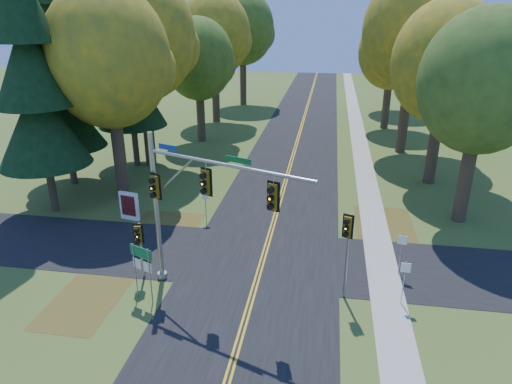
# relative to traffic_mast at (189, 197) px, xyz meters

# --- Properties ---
(ground) EXTENTS (160.00, 160.00, 0.00)m
(ground) POSITION_rel_traffic_mast_xyz_m (2.78, 1.49, -4.78)
(ground) COLOR #3F5E21
(ground) RESTS_ON ground
(road_main) EXTENTS (8.00, 160.00, 0.02)m
(road_main) POSITION_rel_traffic_mast_xyz_m (2.78, 1.49, -4.77)
(road_main) COLOR black
(road_main) RESTS_ON ground
(road_cross) EXTENTS (60.00, 6.00, 0.02)m
(road_cross) POSITION_rel_traffic_mast_xyz_m (2.78, 3.49, -4.77)
(road_cross) COLOR black
(road_cross) RESTS_ON ground
(centerline_left) EXTENTS (0.10, 160.00, 0.01)m
(centerline_left) POSITION_rel_traffic_mast_xyz_m (2.68, 1.49, -4.75)
(centerline_left) COLOR gold
(centerline_left) RESTS_ON road_main
(centerline_right) EXTENTS (0.10, 160.00, 0.01)m
(centerline_right) POSITION_rel_traffic_mast_xyz_m (2.88, 1.49, -4.75)
(centerline_right) COLOR gold
(centerline_right) RESTS_ON road_main
(sidewalk_east) EXTENTS (1.60, 160.00, 0.06)m
(sidewalk_east) POSITION_rel_traffic_mast_xyz_m (8.98, 1.49, -4.75)
(sidewalk_east) COLOR #9E998E
(sidewalk_east) RESTS_ON ground
(leaf_patch_w_near) EXTENTS (4.00, 6.00, 0.00)m
(leaf_patch_w_near) POSITION_rel_traffic_mast_xyz_m (-3.72, 5.49, -4.77)
(leaf_patch_w_near) COLOR brown
(leaf_patch_w_near) RESTS_ON ground
(leaf_patch_e) EXTENTS (3.50, 8.00, 0.00)m
(leaf_patch_e) POSITION_rel_traffic_mast_xyz_m (9.58, 7.49, -4.77)
(leaf_patch_e) COLOR brown
(leaf_patch_e) RESTS_ON ground
(leaf_patch_w_far) EXTENTS (3.00, 5.00, 0.00)m
(leaf_patch_w_far) POSITION_rel_traffic_mast_xyz_m (-4.72, -1.51, -4.77)
(leaf_patch_w_far) COLOR brown
(leaf_patch_w_far) RESTS_ON ground
(tree_w_a) EXTENTS (8.00, 8.00, 14.15)m
(tree_w_a) POSITION_rel_traffic_mast_xyz_m (-8.34, 10.88, 4.71)
(tree_w_a) COLOR #38281C
(tree_w_a) RESTS_ON ground
(tree_e_a) EXTENTS (7.20, 7.20, 12.73)m
(tree_e_a) POSITION_rel_traffic_mast_xyz_m (14.35, 10.27, 3.75)
(tree_e_a) COLOR #38281C
(tree_e_a) RESTS_ON ground
(tree_w_b) EXTENTS (8.60, 8.60, 15.38)m
(tree_w_b) POSITION_rel_traffic_mast_xyz_m (-8.94, 17.78, 5.59)
(tree_w_b) COLOR #38281C
(tree_w_b) RESTS_ON ground
(tree_e_b) EXTENTS (7.60, 7.60, 13.33)m
(tree_e_b) POSITION_rel_traffic_mast_xyz_m (13.75, 17.07, 4.12)
(tree_e_b) COLOR #38281C
(tree_e_b) RESTS_ON ground
(tree_w_c) EXTENTS (6.80, 6.80, 11.91)m
(tree_w_c) POSITION_rel_traffic_mast_xyz_m (-6.75, 25.96, 3.16)
(tree_w_c) COLOR #38281C
(tree_w_c) RESTS_ON ground
(tree_e_c) EXTENTS (8.80, 8.80, 15.79)m
(tree_e_c) POSITION_rel_traffic_mast_xyz_m (12.66, 25.18, 5.88)
(tree_e_c) COLOR #38281C
(tree_e_c) RESTS_ON ground
(tree_w_d) EXTENTS (8.20, 8.20, 14.56)m
(tree_w_d) POSITION_rel_traffic_mast_xyz_m (-7.34, 34.68, 5.00)
(tree_w_d) COLOR #38281C
(tree_w_d) RESTS_ON ground
(tree_e_d) EXTENTS (7.00, 7.00, 12.32)m
(tree_e_d) POSITION_rel_traffic_mast_xyz_m (12.05, 34.37, 3.46)
(tree_e_d) COLOR #38281C
(tree_e_d) RESTS_ON ground
(tree_w_e) EXTENTS (8.40, 8.40, 14.97)m
(tree_w_e) POSITION_rel_traffic_mast_xyz_m (-6.14, 45.58, 5.29)
(tree_w_e) COLOR #38281C
(tree_w_e) RESTS_ON ground
(tree_e_e) EXTENTS (7.80, 7.80, 13.74)m
(tree_e_e) POSITION_rel_traffic_mast_xyz_m (13.26, 45.07, 4.41)
(tree_e_e) COLOR #38281C
(tree_e_e) RESTS_ON ground
(pine_a) EXTENTS (5.60, 5.60, 19.48)m
(pine_a) POSITION_rel_traffic_mast_xyz_m (-11.72, 7.49, 4.40)
(pine_a) COLOR #38281C
(pine_a) RESTS_ON ground
(pine_b) EXTENTS (5.60, 5.60, 17.31)m
(pine_b) POSITION_rel_traffic_mast_xyz_m (-13.22, 12.49, 3.38)
(pine_b) COLOR #38281C
(pine_b) RESTS_ON ground
(pine_c) EXTENTS (5.60, 5.60, 20.56)m
(pine_c) POSITION_rel_traffic_mast_xyz_m (-10.22, 17.49, 4.91)
(pine_c) COLOR #38281C
(pine_c) RESTS_ON ground
(traffic_mast) EXTENTS (7.69, 3.16, 7.43)m
(traffic_mast) POSITION_rel_traffic_mast_xyz_m (0.00, 0.00, 0.00)
(traffic_mast) COLOR #95979D
(traffic_mast) RESTS_ON ground
(east_signal_pole) EXTENTS (0.47, 0.57, 4.29)m
(east_signal_pole) POSITION_rel_traffic_mast_xyz_m (6.92, 0.42, -1.52)
(east_signal_pole) COLOR gray
(east_signal_pole) RESTS_ON ground
(ped_signal_pole) EXTENTS (0.48, 0.56, 3.04)m
(ped_signal_pole) POSITION_rel_traffic_mast_xyz_m (-2.77, 0.53, -2.52)
(ped_signal_pole) COLOR gray
(ped_signal_pole) RESTS_ON ground
(route_sign_cluster) EXTENTS (1.20, 0.54, 2.77)m
(route_sign_cluster) POSITION_rel_traffic_mast_xyz_m (-2.01, -1.07, -2.83)
(route_sign_cluster) COLOR gray
(route_sign_cluster) RESTS_ON ground
(info_kiosk) EXTENTS (1.34, 0.47, 1.84)m
(info_kiosk) POSITION_rel_traffic_mast_xyz_m (-6.25, 6.99, -3.86)
(info_kiosk) COLOR white
(info_kiosk) RESTS_ON ground
(reg_sign_e_north) EXTENTS (0.42, 0.14, 2.26)m
(reg_sign_e_north) POSITION_rel_traffic_mast_xyz_m (9.73, 2.98, -3.23)
(reg_sign_e_north) COLOR gray
(reg_sign_e_north) RESTS_ON ground
(reg_sign_e_south) EXTENTS (0.42, 0.07, 2.22)m
(reg_sign_e_south) POSITION_rel_traffic_mast_xyz_m (9.52, 0.42, -3.26)
(reg_sign_e_south) COLOR gray
(reg_sign_e_south) RESTS_ON ground
(reg_sign_w) EXTENTS (0.38, 0.09, 1.99)m
(reg_sign_w) POSITION_rel_traffic_mast_xyz_m (-1.41, 7.45, -3.42)
(reg_sign_w) COLOR gray
(reg_sign_w) RESTS_ON ground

